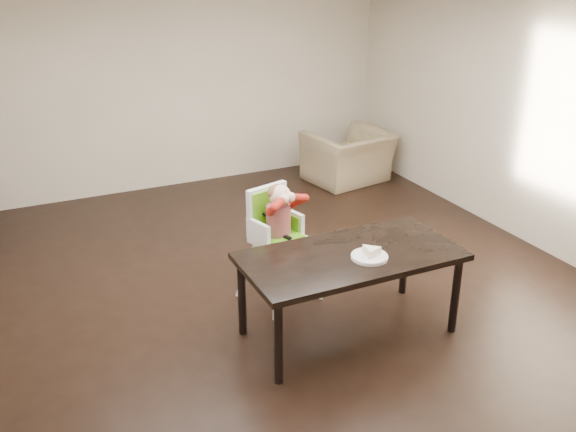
# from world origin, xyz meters

# --- Properties ---
(ground) EXTENTS (7.00, 7.00, 0.00)m
(ground) POSITION_xyz_m (0.00, 0.00, 0.00)
(ground) COLOR black
(ground) RESTS_ON ground
(room_walls) EXTENTS (6.02, 7.02, 2.71)m
(room_walls) POSITION_xyz_m (0.00, 0.00, 1.86)
(room_walls) COLOR beige
(room_walls) RESTS_ON ground
(dining_table) EXTENTS (1.80, 0.90, 0.75)m
(dining_table) POSITION_xyz_m (0.27, -0.72, 0.67)
(dining_table) COLOR black
(dining_table) RESTS_ON ground
(high_chair) EXTENTS (0.58, 0.58, 1.13)m
(high_chair) POSITION_xyz_m (-0.03, 0.09, 0.80)
(high_chair) COLOR white
(high_chair) RESTS_ON ground
(plate) EXTENTS (0.32, 0.32, 0.09)m
(plate) POSITION_xyz_m (0.37, -0.85, 0.78)
(plate) COLOR white
(plate) RESTS_ON dining_table
(armchair) EXTENTS (1.17, 0.87, 0.94)m
(armchair) POSITION_xyz_m (2.20, 2.60, 0.47)
(armchair) COLOR #95825F
(armchair) RESTS_ON ground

